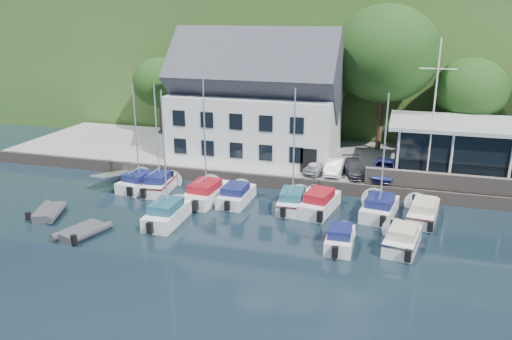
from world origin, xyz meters
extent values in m
plane|color=black|center=(0.00, 0.00, 0.00)|extent=(180.00, 180.00, 0.00)
cube|color=gray|center=(0.00, 17.50, 0.50)|extent=(60.00, 13.00, 1.00)
cube|color=#5B5149|center=(0.00, 11.00, 0.50)|extent=(60.00, 0.30, 1.00)
cube|color=#30541F|center=(0.00, 62.00, 8.00)|extent=(160.00, 75.00, 16.00)
cube|color=#5B5149|center=(12.00, 11.40, 1.60)|extent=(18.00, 0.50, 1.20)
imported|color=#B5B5BA|center=(-0.87, 12.84, 1.58)|extent=(2.06, 3.61, 1.16)
imported|color=silver|center=(0.54, 13.04, 1.60)|extent=(1.41, 3.70, 1.20)
imported|color=#313137|center=(2.08, 13.09, 1.58)|extent=(2.80, 4.30, 1.16)
imported|color=navy|center=(4.40, 13.21, 1.71)|extent=(2.29, 4.34, 1.41)
camera|label=1|loc=(5.15, -24.82, 13.21)|focal=35.00mm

